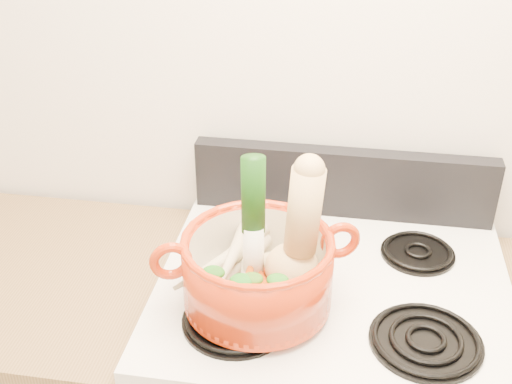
# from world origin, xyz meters

# --- Properties ---
(wall_back) EXTENTS (3.50, 0.02, 2.60)m
(wall_back) POSITION_xyz_m (0.00, 1.75, 1.30)
(wall_back) COLOR white
(wall_back) RESTS_ON floor
(cooktop) EXTENTS (0.78, 0.67, 0.03)m
(cooktop) POSITION_xyz_m (0.00, 1.40, 0.93)
(cooktop) COLOR silver
(cooktop) RESTS_ON stove_body
(control_backsplash) EXTENTS (0.76, 0.05, 0.18)m
(control_backsplash) POSITION_xyz_m (0.00, 1.70, 1.04)
(control_backsplash) COLOR black
(control_backsplash) RESTS_ON cooktop
(burner_front_left) EXTENTS (0.22, 0.22, 0.02)m
(burner_front_left) POSITION_xyz_m (-0.19, 1.24, 0.96)
(burner_front_left) COLOR black
(burner_front_left) RESTS_ON cooktop
(burner_front_right) EXTENTS (0.22, 0.22, 0.02)m
(burner_front_right) POSITION_xyz_m (0.19, 1.24, 0.96)
(burner_front_right) COLOR black
(burner_front_right) RESTS_ON cooktop
(burner_back_left) EXTENTS (0.17, 0.17, 0.02)m
(burner_back_left) POSITION_xyz_m (-0.19, 1.54, 0.96)
(burner_back_left) COLOR black
(burner_back_left) RESTS_ON cooktop
(burner_back_right) EXTENTS (0.17, 0.17, 0.02)m
(burner_back_right) POSITION_xyz_m (0.19, 1.54, 0.96)
(burner_back_right) COLOR black
(burner_back_right) RESTS_ON cooktop
(dutch_oven) EXTENTS (0.40, 0.40, 0.15)m
(dutch_oven) POSITION_xyz_m (-0.15, 1.29, 1.04)
(dutch_oven) COLOR #AA280A
(dutch_oven) RESTS_ON burner_front_left
(pot_handle_left) EXTENTS (0.09, 0.05, 0.09)m
(pot_handle_left) POSITION_xyz_m (-0.32, 1.23, 1.10)
(pot_handle_left) COLOR #AA280A
(pot_handle_left) RESTS_ON dutch_oven
(pot_handle_right) EXTENTS (0.09, 0.05, 0.09)m
(pot_handle_right) POSITION_xyz_m (0.01, 1.36, 1.10)
(pot_handle_right) COLOR #AA280A
(pot_handle_right) RESTS_ON dutch_oven
(squash) EXTENTS (0.15, 0.14, 0.29)m
(squash) POSITION_xyz_m (-0.09, 1.31, 1.14)
(squash) COLOR #DCB571
(squash) RESTS_ON dutch_oven
(leek) EXTENTS (0.06, 0.06, 0.31)m
(leek) POSITION_xyz_m (-0.17, 1.31, 1.15)
(leek) COLOR silver
(leek) RESTS_ON dutch_oven
(ginger) EXTENTS (0.09, 0.08, 0.04)m
(ginger) POSITION_xyz_m (-0.13, 1.36, 1.02)
(ginger) COLOR tan
(ginger) RESTS_ON dutch_oven
(parsnip_0) EXTENTS (0.12, 0.20, 0.06)m
(parsnip_0) POSITION_xyz_m (-0.20, 1.34, 1.02)
(parsnip_0) COLOR beige
(parsnip_0) RESTS_ON dutch_oven
(parsnip_1) EXTENTS (0.11, 0.18, 0.05)m
(parsnip_1) POSITION_xyz_m (-0.23, 1.32, 1.03)
(parsnip_1) COLOR beige
(parsnip_1) RESTS_ON dutch_oven
(parsnip_2) EXTENTS (0.05, 0.21, 0.06)m
(parsnip_2) POSITION_xyz_m (-0.18, 1.34, 1.04)
(parsnip_2) COLOR beige
(parsnip_2) RESTS_ON dutch_oven
(parsnip_3) EXTENTS (0.16, 0.17, 0.06)m
(parsnip_3) POSITION_xyz_m (-0.25, 1.30, 1.04)
(parsnip_3) COLOR beige
(parsnip_3) RESTS_ON dutch_oven
(parsnip_4) EXTENTS (0.14, 0.19, 0.06)m
(parsnip_4) POSITION_xyz_m (-0.22, 1.35, 1.05)
(parsnip_4) COLOR beige
(parsnip_4) RESTS_ON dutch_oven
(parsnip_5) EXTENTS (0.07, 0.22, 0.06)m
(parsnip_5) POSITION_xyz_m (-0.21, 1.32, 1.05)
(parsnip_5) COLOR beige
(parsnip_5) RESTS_ON dutch_oven
(carrot_0) EXTENTS (0.03, 0.16, 0.04)m
(carrot_0) POSITION_xyz_m (-0.15, 1.25, 1.02)
(carrot_0) COLOR #C33509
(carrot_0) RESTS_ON dutch_oven
(carrot_1) EXTENTS (0.12, 0.14, 0.05)m
(carrot_1) POSITION_xyz_m (-0.18, 1.23, 1.03)
(carrot_1) COLOR #DF4D0B
(carrot_1) RESTS_ON dutch_oven
(carrot_2) EXTENTS (0.10, 0.17, 0.05)m
(carrot_2) POSITION_xyz_m (-0.13, 1.24, 1.03)
(carrot_2) COLOR #BF4609
(carrot_2) RESTS_ON dutch_oven
(carrot_3) EXTENTS (0.12, 0.12, 0.04)m
(carrot_3) POSITION_xyz_m (-0.18, 1.21, 1.04)
(carrot_3) COLOR #DB5B0A
(carrot_3) RESTS_ON dutch_oven
(carrot_4) EXTENTS (0.04, 0.18, 0.05)m
(carrot_4) POSITION_xyz_m (-0.17, 1.24, 1.04)
(carrot_4) COLOR #B85909
(carrot_4) RESTS_ON dutch_oven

